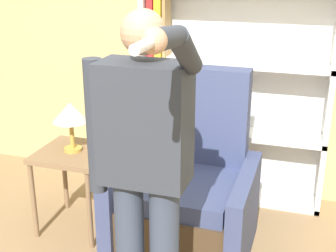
{
  "coord_description": "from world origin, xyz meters",
  "views": [
    {
      "loc": [
        0.66,
        -1.72,
        1.92
      ],
      "look_at": [
        -0.08,
        0.57,
        1.05
      ],
      "focal_mm": 50.0,
      "sensor_mm": 36.0,
      "label": 1
    }
  ],
  "objects": [
    {
      "name": "wall_back",
      "position": [
        0.01,
        2.03,
        1.4
      ],
      "size": [
        8.0,
        0.11,
        2.8
      ],
      "color": "tan",
      "rests_on": "ground_plane"
    },
    {
      "name": "person_standing",
      "position": [
        -0.07,
        0.17,
        0.99
      ],
      "size": [
        0.57,
        0.78,
        1.72
      ],
      "color": "#384256",
      "rests_on": "ground_plane"
    },
    {
      "name": "table_lamp",
      "position": [
        -0.94,
        1.01,
        0.9
      ],
      "size": [
        0.25,
        0.25,
        0.36
      ],
      "color": "gold",
      "rests_on": "side_table"
    },
    {
      "name": "armchair",
      "position": [
        -0.09,
        1.03,
        0.38
      ],
      "size": [
        0.91,
        0.84,
        1.23
      ],
      "color": "#4C3823",
      "rests_on": "ground_plane"
    },
    {
      "name": "side_table",
      "position": [
        -0.94,
        1.01,
        0.52
      ],
      "size": [
        0.5,
        0.5,
        0.62
      ],
      "color": "#846647",
      "rests_on": "ground_plane"
    },
    {
      "name": "bookcase",
      "position": [
        -0.06,
        1.87,
        0.86
      ],
      "size": [
        1.5,
        0.28,
        1.72
      ],
      "color": "white",
      "rests_on": "ground_plane"
    }
  ]
}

